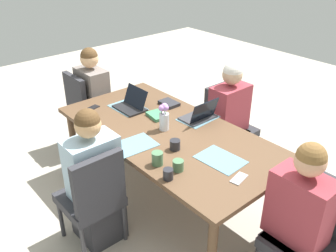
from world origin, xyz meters
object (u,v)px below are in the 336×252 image
Objects in this scene: book_red_cover at (169,103)px; phone_black at (92,108)px; flower_vase at (164,116)px; laptop_near_left_mid at (200,115)px; chair_head_left_right_near at (309,230)px; person_far_left_far at (95,185)px; coffee_mug_near_right at (157,158)px; chair_far_left_far at (93,195)px; chair_head_right_left_near at (86,106)px; coffee_mug_near_left at (178,165)px; person_near_left_mid at (228,124)px; phone_silver at (239,178)px; laptop_head_right_left_near at (132,105)px; coffee_mug_centre_right at (175,145)px; coffee_mug_centre_left at (168,174)px; person_head_right_left_near at (94,104)px; chair_near_left_mid at (226,122)px; person_head_left_right_near at (296,227)px; dining_table at (168,137)px; book_blue_cover at (157,115)px.

phone_black is at bearing 56.27° from book_red_cover.
flower_vase is 0.80× the size of laptop_near_left_mid.
person_far_left_far is at bearing 32.62° from chair_head_left_right_near.
coffee_mug_near_right is 1.08m from book_red_cover.
chair_far_left_far is 4.50× the size of book_red_cover.
laptop_near_left_mid is (-1.43, -0.43, 0.28)m from chair_head_right_left_near.
coffee_mug_near_left reaches higher than book_red_cover.
person_near_left_mid reaches higher than phone_black.
phone_silver is at bearing 175.83° from flower_vase.
chair_far_left_far is at bearing 92.44° from laptop_near_left_mid.
coffee_mug_centre_right is at bearing 167.89° from laptop_head_right_left_near.
coffee_mug_near_left and coffee_mug_centre_left have the same top height.
person_head_right_left_near reaches higher than flower_vase.
person_head_right_left_near is at bearing -30.74° from chair_far_left_far.
laptop_near_left_mid is (-1.37, -0.36, 0.25)m from person_head_right_left_near.
person_head_right_left_near reaches higher than chair_near_left_mid.
person_head_left_right_near is 3.73× the size of laptop_near_left_mid.
chair_head_right_left_near is at bearing 16.88° from laptop_near_left_mid.
phone_silver is (-0.53, -0.33, -0.05)m from coffee_mug_near_right.
dining_table is at bearing -30.17° from coffee_mug_centre_right.
chair_near_left_mid is at bearing -72.25° from coffee_mug_near_right.
chair_head_left_right_near is 1.98m from laptop_head_right_left_near.
flower_vase is 0.80× the size of laptop_head_right_left_near.
person_head_left_right_near is 5.97× the size of book_blue_cover.
book_red_cover is (0.68, -0.52, -0.03)m from coffee_mug_centre_right.
phone_black is at bearing 6.10° from coffee_mug_centre_right.
coffee_mug_near_right is at bearing 23.46° from coffee_mug_near_left.
flower_vase is at bearing 8.27° from dining_table.
person_near_left_mid is at bearing -147.86° from chair_head_right_left_near.
person_head_right_left_near and person_head_left_right_near have the same top height.
chair_head_left_right_near is (-2.72, -0.09, -0.03)m from person_head_right_left_near.
coffee_mug_near_left is at bearing -130.29° from chair_far_left_far.
person_head_right_left_near is 1.90m from coffee_mug_near_left.
coffee_mug_centre_right is at bearing 176.78° from chair_head_right_left_near.
person_head_left_right_near is 7.97× the size of phone_silver.
person_near_left_mid is 1.00× the size of person_far_left_far.
person_far_left_far is 1.33× the size of chair_head_left_right_near.
person_far_left_far is 0.72m from coffee_mug_centre_right.
person_far_left_far and person_head_left_right_near have the same top height.
chair_far_left_far reaches higher than coffee_mug_centre_left.
coffee_mug_near_right is at bearing -121.55° from chair_far_left_far.
person_far_left_far is at bearing 153.19° from chair_head_right_left_near.
chair_far_left_far reaches higher than phone_silver.
coffee_mug_centre_left is 0.95× the size of coffee_mug_centre_right.
book_blue_cover reaches higher than phone_silver.
phone_silver is (-2.28, 0.01, 0.24)m from chair_head_right_left_near.
book_blue_cover is (-0.31, -0.07, -0.03)m from laptop_head_right_left_near.
person_far_left_far reaches higher than coffee_mug_near_right.
chair_head_right_left_near is at bearing -101.55° from phone_silver.
coffee_mug_centre_right is (-0.27, 0.16, 0.11)m from dining_table.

